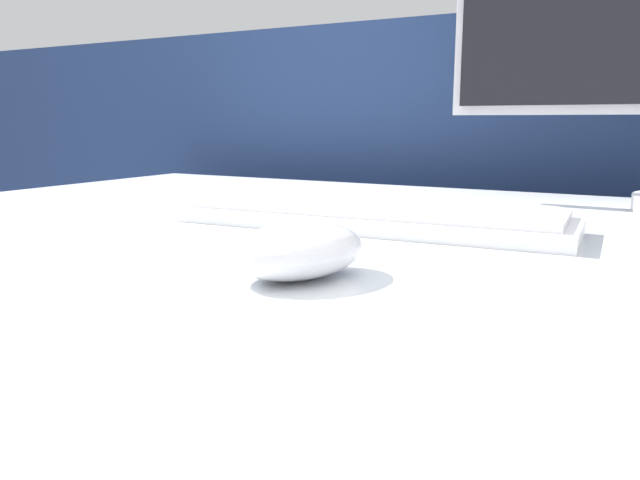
% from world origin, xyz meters
% --- Properties ---
extents(partition_panel, '(5.00, 0.03, 1.03)m').
position_xyz_m(partition_panel, '(0.00, 0.62, 0.51)').
color(partition_panel, navy).
rests_on(partition_panel, ground_plane).
extents(computer_mouse_near, '(0.10, 0.12, 0.04)m').
position_xyz_m(computer_mouse_near, '(-0.06, -0.13, 0.76)').
color(computer_mouse_near, white).
rests_on(computer_mouse_near, desk).
extents(keyboard, '(0.41, 0.14, 0.02)m').
position_xyz_m(keyboard, '(-0.11, 0.08, 0.75)').
color(keyboard, white).
rests_on(keyboard, desk).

